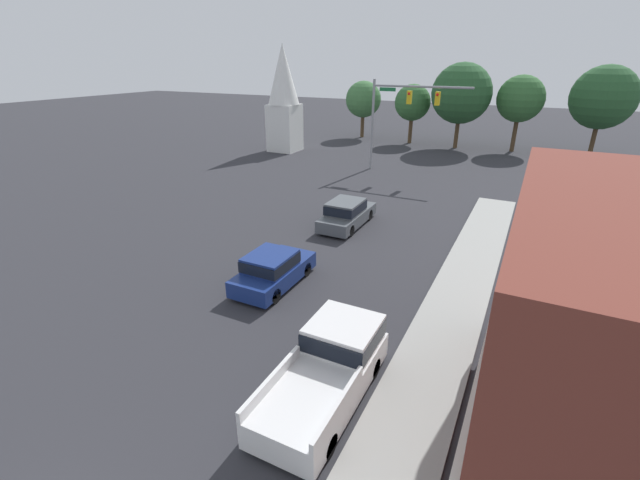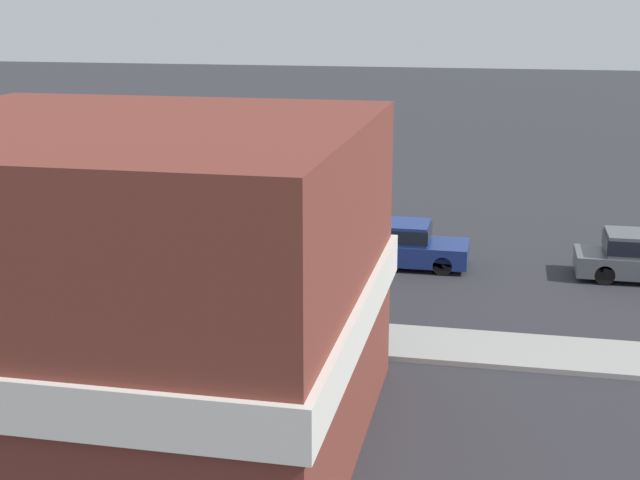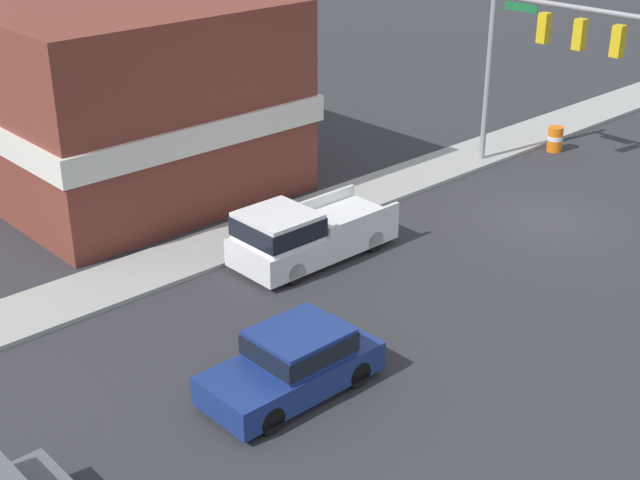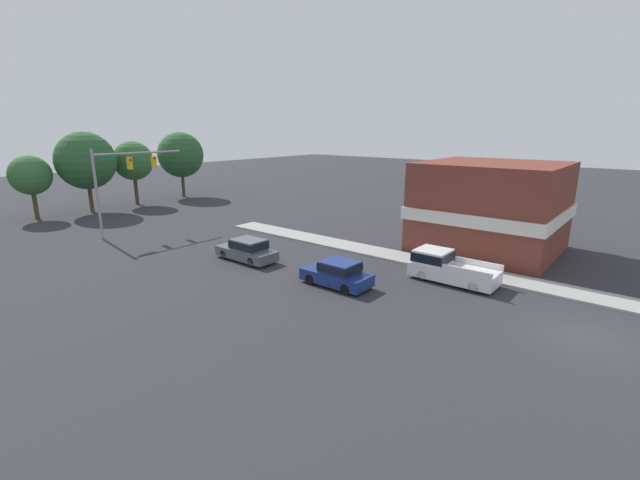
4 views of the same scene
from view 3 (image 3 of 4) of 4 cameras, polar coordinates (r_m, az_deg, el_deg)
ground_plane at (r=30.98m, az=14.23°, el=1.23°), size 200.00×200.00×0.00m
sidewalk_curb at (r=34.11m, az=6.35°, el=4.20°), size 2.40×60.00×0.14m
near_signal_assembly at (r=33.32m, az=14.27°, el=12.16°), size 7.13×0.49×6.97m
car_lead at (r=20.83m, az=-1.64°, el=-7.73°), size 1.93×4.31×1.58m
pickup_truck_parked at (r=26.85m, az=-1.16°, el=0.40°), size 2.14×5.27×1.85m
construction_barrel at (r=37.71m, az=14.81°, el=6.28°), size 0.62×0.62×1.03m
corner_brick_building at (r=32.69m, az=-12.45°, el=8.91°), size 9.94×10.12×6.79m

